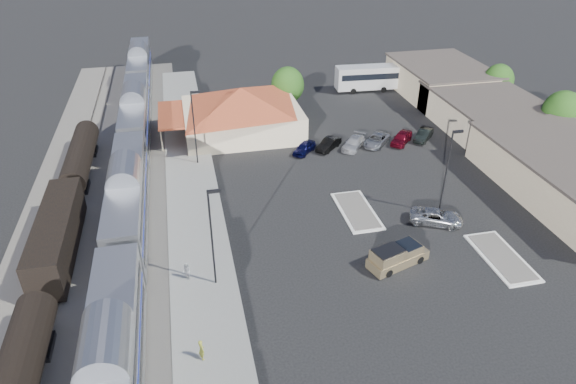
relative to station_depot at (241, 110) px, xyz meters
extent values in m
plane|color=black|center=(4.56, -24.00, -3.13)|extent=(280.00, 280.00, 0.00)
cube|color=#4C4944|center=(-16.44, -16.00, -3.07)|extent=(16.00, 100.00, 0.12)
cube|color=gray|center=(-7.44, -18.00, -3.04)|extent=(5.50, 92.00, 0.18)
cube|color=silver|center=(-13.44, -40.63, -0.08)|extent=(3.00, 20.00, 5.00)
cube|color=silver|center=(-13.44, -19.63, -0.08)|extent=(3.00, 20.00, 5.00)
cube|color=black|center=(-13.44, -19.63, -2.83)|extent=(2.20, 16.00, 0.60)
cube|color=silver|center=(-13.44, 1.37, -0.08)|extent=(3.00, 20.00, 5.00)
cube|color=black|center=(-13.44, 1.37, -2.83)|extent=(2.20, 16.00, 0.60)
cube|color=silver|center=(-13.44, 22.37, -0.08)|extent=(3.00, 20.00, 5.00)
cube|color=black|center=(-13.44, 22.37, -2.83)|extent=(2.20, 16.00, 0.60)
cylinder|color=black|center=(-19.44, -39.03, -1.03)|extent=(2.80, 14.00, 2.80)
cube|color=black|center=(-19.44, -23.03, -0.93)|extent=(2.80, 14.00, 3.60)
cube|color=black|center=(-19.44, -23.03, -2.83)|extent=(2.20, 12.00, 0.60)
cylinder|color=black|center=(-19.44, -7.03, -1.03)|extent=(2.80, 14.00, 2.80)
cube|color=black|center=(-19.44, -7.03, -2.83)|extent=(2.20, 12.00, 0.60)
cube|color=beige|center=(0.06, 0.00, -1.33)|extent=(15.00, 12.00, 3.60)
pyramid|color=maroon|center=(0.06, 0.00, 1.77)|extent=(15.30, 12.24, 2.60)
cube|color=maroon|center=(-9.04, 0.00, 0.17)|extent=(3.20, 9.60, 0.25)
cube|color=#C6B28C|center=(32.56, -6.00, -1.13)|extent=(12.00, 18.00, 4.00)
cube|color=#3F3833|center=(32.56, -6.00, 1.02)|extent=(12.40, 18.40, 0.30)
cube|color=#C6B28C|center=(32.56, 8.00, -0.88)|extent=(12.00, 16.00, 4.50)
cube|color=#3F3833|center=(32.56, 8.00, 1.52)|extent=(12.40, 16.40, 0.30)
cube|color=silver|center=(8.56, -22.00, -3.06)|extent=(3.30, 7.50, 0.15)
cube|color=#4C4944|center=(8.56, -22.00, -2.97)|extent=(2.70, 6.90, 0.10)
cube|color=silver|center=(18.56, -32.00, -3.06)|extent=(3.30, 7.50, 0.15)
cube|color=#4C4944|center=(18.56, -32.00, -2.97)|extent=(2.70, 6.90, 0.10)
cylinder|color=black|center=(-6.44, -30.00, 1.37)|extent=(0.16, 0.16, 9.00)
cube|color=black|center=(-5.94, -30.00, 5.72)|extent=(1.00, 0.25, 0.22)
cylinder|color=black|center=(-6.44, -8.00, 1.37)|extent=(0.16, 0.16, 9.00)
cube|color=black|center=(-5.94, -8.00, 5.72)|extent=(1.00, 0.25, 0.22)
cylinder|color=black|center=(16.56, -24.00, 1.37)|extent=(0.16, 0.16, 9.00)
cube|color=black|center=(17.06, -24.00, 5.72)|extent=(1.00, 0.25, 0.22)
cylinder|color=#382314|center=(38.56, -12.00, -1.70)|extent=(0.30, 0.30, 2.86)
ellipsoid|color=#174413|center=(38.56, -12.00, 1.09)|extent=(4.94, 4.94, 5.46)
cylinder|color=#382314|center=(38.56, 2.00, -1.86)|extent=(0.30, 0.30, 2.55)
ellipsoid|color=#174413|center=(38.56, 2.00, 0.64)|extent=(4.41, 4.41, 4.87)
cylinder|color=#382314|center=(7.56, 6.00, -1.77)|extent=(0.30, 0.30, 2.73)
ellipsoid|color=#174413|center=(7.56, 6.00, 0.90)|extent=(4.71, 4.71, 5.21)
cube|color=#9D8961|center=(9.21, -30.76, -2.58)|extent=(5.83, 3.62, 0.90)
cube|color=#9D8961|center=(9.21, -30.76, -1.88)|extent=(2.57, 2.45, 0.95)
cube|color=#9D8961|center=(9.21, -30.76, -1.79)|extent=(3.10, 2.63, 1.10)
cylinder|color=black|center=(11.15, -31.06, -2.77)|extent=(0.77, 0.49, 0.72)
cylinder|color=black|center=(10.59, -29.36, -2.77)|extent=(0.77, 0.49, 0.72)
cylinder|color=black|center=(7.82, -32.17, -2.77)|extent=(0.77, 0.49, 0.72)
cylinder|color=black|center=(7.26, -30.46, -2.77)|extent=(0.77, 0.49, 0.72)
imported|color=#A5A8AD|center=(15.39, -25.61, -2.42)|extent=(5.64, 4.39, 1.42)
cube|color=silver|center=(23.14, 12.00, -0.90)|extent=(12.60, 3.47, 3.53)
cube|color=black|center=(23.14, 12.00, -0.48)|extent=(11.61, 3.45, 0.93)
cylinder|color=black|center=(27.42, 10.51, -2.66)|extent=(0.95, 0.37, 0.93)
cylinder|color=black|center=(27.57, 12.94, -2.66)|extent=(0.95, 0.37, 0.93)
cylinder|color=black|center=(19.33, 11.02, -2.66)|extent=(0.95, 0.37, 0.93)
cylinder|color=black|center=(19.49, 13.45, -2.66)|extent=(0.95, 0.37, 0.93)
imported|color=gold|center=(-8.12, -37.74, -2.11)|extent=(0.57, 0.71, 1.68)
imported|color=white|center=(-8.71, -29.05, -2.16)|extent=(0.79, 0.91, 1.58)
imported|color=#0B0D3A|center=(6.62, -7.80, -2.47)|extent=(3.78, 3.96, 1.33)
imported|color=black|center=(9.82, -7.50, -2.44)|extent=(4.01, 3.96, 1.38)
imported|color=silver|center=(13.02, -7.80, -2.45)|extent=(4.43, 4.84, 1.36)
imported|color=gray|center=(16.22, -7.50, -2.46)|extent=(4.89, 5.05, 1.34)
imported|color=maroon|center=(19.42, -7.80, -2.39)|extent=(4.25, 4.43, 1.49)
imported|color=black|center=(22.62, -7.50, -2.45)|extent=(3.89, 4.04, 1.37)
camera|label=1|loc=(-7.66, -63.08, 24.99)|focal=32.00mm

